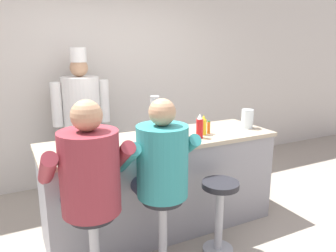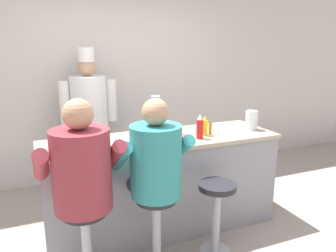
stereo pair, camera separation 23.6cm
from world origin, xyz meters
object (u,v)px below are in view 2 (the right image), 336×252
mustard_bottle_yellow (205,126)px  coffee_mug_white (71,143)px  diner_seated_maroon (81,174)px  cook_in_whites_near (89,113)px  cup_stack_steel (156,116)px  diner_seated_teal (154,165)px  ketchup_bottle_red (200,127)px  water_pitcher_clear (251,120)px  cereal_bowl (180,138)px  empty_stool_round (217,207)px  hot_sauce_bottle_orange (210,128)px  breakfast_plate (149,146)px

mustard_bottle_yellow → coffee_mug_white: bearing=176.8°
diner_seated_maroon → cook_in_whites_near: 1.87m
mustard_bottle_yellow → cup_stack_steel: (-0.44, 0.19, 0.10)m
diner_seated_teal → mustard_bottle_yellow: bearing=33.9°
ketchup_bottle_red → diner_seated_teal: size_ratio=0.17×
mustard_bottle_yellow → water_pitcher_clear: 0.57m
cereal_bowl → empty_stool_round: cereal_bowl is taller
cup_stack_steel → diner_seated_maroon: (-0.82, -0.66, -0.23)m
coffee_mug_white → hot_sauce_bottle_orange: bearing=-2.6°
ketchup_bottle_red → cook_in_whites_near: 1.65m
water_pitcher_clear → cup_stack_steel: bearing=170.4°
hot_sauce_bottle_orange → cup_stack_steel: (-0.51, 0.18, 0.13)m
cook_in_whites_near → breakfast_plate: bearing=-80.5°
cereal_bowl → cup_stack_steel: size_ratio=0.34×
hot_sauce_bottle_orange → cereal_bowl: hot_sauce_bottle_orange is taller
hot_sauce_bottle_orange → cup_stack_steel: 0.56m
mustard_bottle_yellow → empty_stool_round: 0.80m
breakfast_plate → cereal_bowl: (0.35, 0.11, 0.01)m
coffee_mug_white → diner_seated_teal: bearing=-43.8°
ketchup_bottle_red → mustard_bottle_yellow: bearing=39.8°
mustard_bottle_yellow → cook_in_whites_near: (-0.90, 1.36, -0.06)m
cup_stack_steel → diner_seated_teal: size_ratio=0.27×
breakfast_plate → empty_stool_round: 0.80m
water_pitcher_clear → empty_stool_round: bearing=-143.6°
diner_seated_maroon → hot_sauce_bottle_orange: bearing=19.8°
hot_sauce_bottle_orange → water_pitcher_clear: (0.50, 0.01, 0.04)m
water_pitcher_clear → diner_seated_maroon: bearing=-165.1°
empty_stool_round → cook_in_whites_near: cook_in_whites_near is taller
coffee_mug_white → empty_stool_round: bearing=-27.2°
cup_stack_steel → cook_in_whites_near: 1.26m
cook_in_whites_near → diner_seated_maroon: bearing=-101.4°
hot_sauce_bottle_orange → cook_in_whites_near: bearing=125.8°
water_pitcher_clear → breakfast_plate: 1.23m
diner_seated_teal → diner_seated_maroon: bearing=179.8°
empty_stool_round → hot_sauce_bottle_orange: bearing=67.7°
breakfast_plate → cup_stack_steel: cup_stack_steel is taller
coffee_mug_white → diner_seated_maroon: bearing=-89.4°
water_pitcher_clear → cereal_bowl: 0.87m
diner_seated_teal → cook_in_whites_near: bearing=96.1°
hot_sauce_bottle_orange → cook_in_whites_near: cook_in_whites_near is taller
ketchup_bottle_red → hot_sauce_bottle_orange: 0.20m
ketchup_bottle_red → water_pitcher_clear: 0.67m
diner_seated_maroon → diner_seated_teal: bearing=-0.2°
hot_sauce_bottle_orange → diner_seated_maroon: 1.42m
empty_stool_round → cook_in_whites_near: bearing=112.1°
breakfast_plate → ketchup_bottle_red: bearing=9.4°
ketchup_bottle_red → coffee_mug_white: (-1.18, 0.15, -0.06)m
ketchup_bottle_red → empty_stool_round: (-0.05, -0.43, -0.62)m
mustard_bottle_yellow → breakfast_plate: 0.67m
coffee_mug_white → cup_stack_steel: size_ratio=0.35×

